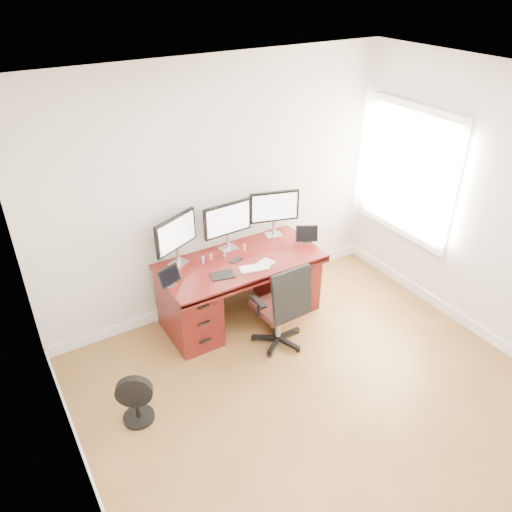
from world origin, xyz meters
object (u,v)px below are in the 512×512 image
office_chair (281,319)px  keyboard (254,268)px  desk (240,286)px  floor_fan (136,400)px  monitor_center (228,221)px

office_chair → keyboard: office_chair is taller
desk → floor_fan: 1.68m
office_chair → floor_fan: (-1.59, -0.18, -0.09)m
office_chair → monitor_center: size_ratio=1.76×
desk → office_chair: size_ratio=1.75×
desk → keyboard: keyboard is taller
desk → floor_fan: size_ratio=3.67×
floor_fan → keyboard: keyboard is taller
office_chair → monitor_center: monitor_center is taller
desk → office_chair: 0.63m
floor_fan → monitor_center: 1.99m
desk → floor_fan: bearing=-151.6°
desk → monitor_center: size_ratio=3.09×
desk → office_chair: (0.12, -0.62, -0.08)m
office_chair → keyboard: size_ratio=3.28×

